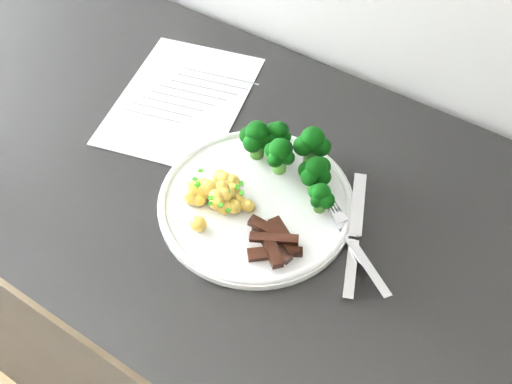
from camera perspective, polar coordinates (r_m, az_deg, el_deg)
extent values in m
cube|color=black|center=(1.28, 2.02, -14.31)|extent=(2.52, 0.63, 0.94)
cube|color=white|center=(1.03, -7.11, 8.80)|extent=(0.28, 0.33, 0.00)
cube|color=slate|center=(1.07, -3.28, 10.98)|extent=(0.13, 0.04, 0.00)
cube|color=slate|center=(1.06, -4.19, 10.48)|extent=(0.13, 0.04, 0.00)
cube|color=slate|center=(1.05, -5.13, 9.96)|extent=(0.12, 0.04, 0.00)
cube|color=slate|center=(1.04, -6.07, 9.43)|extent=(0.12, 0.04, 0.00)
cube|color=slate|center=(1.03, -7.03, 8.89)|extent=(0.11, 0.03, 0.00)
cube|color=slate|center=(1.03, -8.00, 8.34)|extent=(0.11, 0.03, 0.00)
cube|color=slate|center=(1.02, -8.98, 7.78)|extent=(0.10, 0.03, 0.00)
cube|color=slate|center=(1.01, -9.98, 7.21)|extent=(0.10, 0.03, 0.00)
cylinder|color=white|center=(0.87, 0.00, -1.03)|extent=(0.29, 0.29, 0.01)
torus|color=white|center=(0.86, 0.00, -0.78)|extent=(0.28, 0.28, 0.01)
cylinder|color=#32641D|center=(0.88, 2.27, 2.72)|extent=(0.02, 0.02, 0.03)
sphere|color=black|center=(0.86, 3.04, 3.30)|extent=(0.02, 0.02, 0.02)
sphere|color=black|center=(0.87, 2.72, 4.21)|extent=(0.03, 0.03, 0.03)
sphere|color=black|center=(0.87, 1.58, 3.98)|extent=(0.02, 0.02, 0.02)
sphere|color=black|center=(0.86, 1.86, 3.13)|extent=(0.02, 0.02, 0.02)
sphere|color=black|center=(0.86, 2.33, 4.13)|extent=(0.03, 0.03, 0.03)
cylinder|color=#32641D|center=(0.87, 5.64, 0.95)|extent=(0.02, 0.02, 0.03)
sphere|color=black|center=(0.85, 6.43, 1.45)|extent=(0.02, 0.02, 0.02)
sphere|color=black|center=(0.86, 6.22, 2.43)|extent=(0.03, 0.03, 0.03)
sphere|color=black|center=(0.86, 4.93, 2.09)|extent=(0.03, 0.03, 0.03)
sphere|color=black|center=(0.85, 5.17, 1.45)|extent=(0.03, 0.03, 0.03)
sphere|color=black|center=(0.85, 5.80, 2.32)|extent=(0.03, 0.03, 0.03)
cylinder|color=#32641D|center=(0.91, 0.09, 4.22)|extent=(0.02, 0.02, 0.03)
sphere|color=black|center=(0.89, 0.80, 4.84)|extent=(0.03, 0.03, 0.03)
sphere|color=black|center=(0.90, 0.50, 5.75)|extent=(0.02, 0.02, 0.02)
sphere|color=black|center=(0.90, -0.75, 5.43)|extent=(0.03, 0.03, 0.03)
sphere|color=black|center=(0.89, -0.32, 4.70)|extent=(0.03, 0.03, 0.03)
sphere|color=black|center=(0.89, 0.09, 5.74)|extent=(0.04, 0.04, 0.04)
cylinder|color=#32641D|center=(0.89, 5.28, 3.56)|extent=(0.02, 0.02, 0.03)
sphere|color=black|center=(0.87, 6.24, 4.34)|extent=(0.03, 0.03, 0.03)
sphere|color=black|center=(0.88, 5.53, 5.27)|extent=(0.03, 0.03, 0.03)
sphere|color=black|center=(0.87, 4.55, 4.42)|extent=(0.03, 0.03, 0.03)
sphere|color=black|center=(0.87, 5.44, 5.11)|extent=(0.04, 0.04, 0.04)
cylinder|color=#32641D|center=(0.91, 2.12, 4.72)|extent=(0.02, 0.02, 0.02)
sphere|color=black|center=(0.89, 2.79, 5.28)|extent=(0.02, 0.02, 0.02)
sphere|color=black|center=(0.90, 2.45, 5.97)|extent=(0.02, 0.02, 0.02)
sphere|color=black|center=(0.90, 1.67, 5.92)|extent=(0.02, 0.02, 0.02)
sphere|color=black|center=(0.89, 1.65, 5.20)|extent=(0.02, 0.02, 0.02)
sphere|color=black|center=(0.89, 2.17, 5.91)|extent=(0.03, 0.03, 0.03)
cylinder|color=#32641D|center=(0.85, 6.13, -1.15)|extent=(0.02, 0.02, 0.02)
sphere|color=black|center=(0.83, 6.74, -0.79)|extent=(0.02, 0.02, 0.02)
sphere|color=black|center=(0.84, 6.47, 0.06)|extent=(0.02, 0.02, 0.02)
sphere|color=black|center=(0.84, 5.74, 0.03)|extent=(0.02, 0.02, 0.02)
sphere|color=black|center=(0.83, 5.85, -0.90)|extent=(0.02, 0.02, 0.02)
sphere|color=black|center=(0.83, 6.28, -0.05)|extent=(0.03, 0.03, 0.03)
ellipsoid|color=gold|center=(0.83, -5.55, -3.05)|extent=(0.03, 0.02, 0.02)
ellipsoid|color=gold|center=(0.85, -2.14, -1.38)|extent=(0.02, 0.02, 0.02)
ellipsoid|color=gold|center=(0.88, -2.27, 1.02)|extent=(0.02, 0.02, 0.02)
ellipsoid|color=gold|center=(0.86, -2.66, -0.50)|extent=(0.03, 0.03, 0.02)
ellipsoid|color=gold|center=(0.85, -3.71, -1.05)|extent=(0.03, 0.02, 0.02)
ellipsoid|color=gold|center=(0.85, -2.96, -1.42)|extent=(0.02, 0.02, 0.02)
ellipsoid|color=gold|center=(0.88, -3.49, 1.52)|extent=(0.02, 0.02, 0.02)
ellipsoid|color=gold|center=(0.87, -5.15, -0.03)|extent=(0.03, 0.02, 0.02)
ellipsoid|color=gold|center=(0.87, -5.05, 0.66)|extent=(0.03, 0.02, 0.02)
ellipsoid|color=gold|center=(0.85, -3.33, 0.36)|extent=(0.02, 0.02, 0.02)
ellipsoid|color=gold|center=(0.85, -0.80, -1.33)|extent=(0.02, 0.02, 0.02)
ellipsoid|color=gold|center=(0.88, -3.07, 1.27)|extent=(0.02, 0.02, 0.02)
ellipsoid|color=gold|center=(0.87, -2.84, 0.71)|extent=(0.02, 0.02, 0.02)
ellipsoid|color=gold|center=(0.86, -6.19, -0.31)|extent=(0.03, 0.02, 0.02)
ellipsoid|color=gold|center=(0.86, -5.51, -0.76)|extent=(0.02, 0.02, 0.02)
ellipsoid|color=gold|center=(0.86, -6.17, -0.61)|extent=(0.02, 0.02, 0.02)
ellipsoid|color=gold|center=(0.86, -1.80, -0.65)|extent=(0.02, 0.02, 0.02)
ellipsoid|color=gold|center=(0.87, -6.15, 0.27)|extent=(0.03, 0.02, 0.02)
ellipsoid|color=gold|center=(0.85, -4.19, 0.42)|extent=(0.02, 0.02, 0.02)
ellipsoid|color=gold|center=(0.85, -4.48, 0.45)|extent=(0.02, 0.02, 0.02)
ellipsoid|color=gold|center=(0.84, -3.04, -0.24)|extent=(0.02, 0.02, 0.02)
ellipsoid|color=gold|center=(0.84, -3.80, -0.46)|extent=(0.02, 0.02, 0.02)
ellipsoid|color=gold|center=(0.83, -3.80, -1.00)|extent=(0.02, 0.02, 0.02)
ellipsoid|color=gold|center=(0.86, -2.30, 0.09)|extent=(0.02, 0.02, 0.02)
cube|color=#21690C|center=(0.82, -2.69, -1.76)|extent=(0.01, 0.01, 0.00)
cube|color=#21690C|center=(0.84, -5.54, 0.83)|extent=(0.01, 0.01, 0.00)
cube|color=#21690C|center=(0.82, -4.42, -1.11)|extent=(0.01, 0.01, 0.00)
cube|color=#21690C|center=(0.86, -5.31, 2.06)|extent=(0.01, 0.01, 0.00)
cube|color=#21690C|center=(0.83, -1.40, -0.09)|extent=(0.01, 0.01, 0.00)
cube|color=#21690C|center=(0.83, -2.72, 0.06)|extent=(0.01, 0.01, 0.00)
cube|color=#21690C|center=(0.84, -3.37, -0.41)|extent=(0.01, 0.01, 0.00)
cube|color=#21690C|center=(0.85, -5.69, 0.61)|extent=(0.01, 0.01, 0.00)
cube|color=#21690C|center=(0.86, -5.84, 1.25)|extent=(0.01, 0.01, 0.00)
cube|color=#21690C|center=(0.83, -4.34, -0.57)|extent=(0.01, 0.01, 0.00)
cube|color=#21690C|center=(0.83, -4.05, -0.31)|extent=(0.01, 0.01, 0.00)
cube|color=#21690C|center=(0.84, -1.42, 0.82)|extent=(0.01, 0.01, 0.00)
cube|color=#21690C|center=(0.82, -3.40, -1.25)|extent=(0.01, 0.01, 0.00)
cube|color=#21690C|center=(0.84, -1.79, 0.48)|extent=(0.01, 0.01, 0.00)
cube|color=black|center=(0.81, 1.76, -5.27)|extent=(0.06, 0.03, 0.01)
cube|color=black|center=(0.81, 1.15, -5.87)|extent=(0.05, 0.05, 0.01)
cube|color=black|center=(0.82, 1.02, -4.72)|extent=(0.06, 0.03, 0.01)
cube|color=black|center=(0.81, 2.25, -5.12)|extent=(0.04, 0.05, 0.01)
cube|color=black|center=(0.81, 2.62, -5.69)|extent=(0.05, 0.04, 0.01)
cube|color=black|center=(0.81, 2.64, -4.23)|extent=(0.06, 0.04, 0.02)
cube|color=black|center=(0.80, 1.55, -5.52)|extent=(0.05, 0.05, 0.01)
cube|color=black|center=(0.81, 1.44, -3.69)|extent=(0.07, 0.02, 0.01)
cube|color=black|center=(0.80, 1.73, -4.45)|extent=(0.07, 0.04, 0.02)
cube|color=silver|center=(0.81, 10.30, -6.55)|extent=(0.11, 0.08, 0.02)
cube|color=silver|center=(0.84, 7.85, -2.27)|extent=(0.03, 0.03, 0.01)
cylinder|color=silver|center=(0.86, 7.51, -0.79)|extent=(0.04, 0.03, 0.00)
cylinder|color=silver|center=(0.86, 7.23, -0.88)|extent=(0.04, 0.03, 0.00)
cylinder|color=silver|center=(0.85, 6.94, -0.97)|extent=(0.04, 0.03, 0.00)
cylinder|color=silver|center=(0.85, 6.66, -1.07)|extent=(0.04, 0.03, 0.00)
cube|color=silver|center=(0.87, 9.72, -1.11)|extent=(0.06, 0.12, 0.01)
cube|color=silver|center=(0.82, 9.09, -7.01)|extent=(0.05, 0.10, 0.02)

